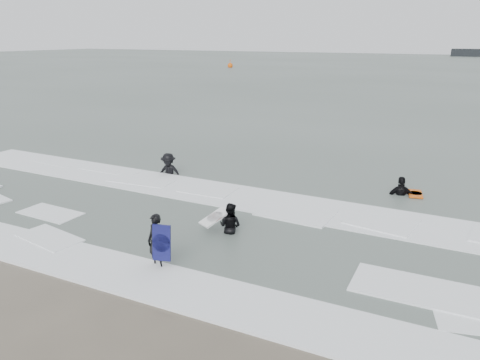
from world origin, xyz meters
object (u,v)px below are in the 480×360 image
at_px(buoy, 230,66).
at_px(surfer_wading, 230,233).
at_px(surfer_breaker, 169,175).
at_px(surfer_right_near, 401,196).
at_px(surfer_centre, 158,268).

bearing_deg(buoy, surfer_wading, -61.78).
height_order(surfer_wading, buoy, buoy).
bearing_deg(buoy, surfer_breaker, -63.94).
xyz_separation_m(surfer_right_near, buoy, (-41.46, 63.27, 0.42)).
relative_size(surfer_centre, surfer_wading, 1.00).
xyz_separation_m(surfer_wading, surfer_breaker, (-5.42, 4.35, 0.00)).
bearing_deg(surfer_wading, surfer_breaker, -37.18).
bearing_deg(buoy, surfer_right_near, -56.76).
bearing_deg(surfer_breaker, surfer_centre, -67.96).
bearing_deg(surfer_centre, surfer_wading, 87.72).
distance_m(surfer_centre, surfer_wading, 2.99).
xyz_separation_m(surfer_wading, surfer_right_near, (4.21, 6.16, 0.00)).
height_order(surfer_centre, surfer_wading, surfer_wading).
bearing_deg(surfer_right_near, buoy, -74.74).
distance_m(surfer_wading, surfer_breaker, 6.95).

